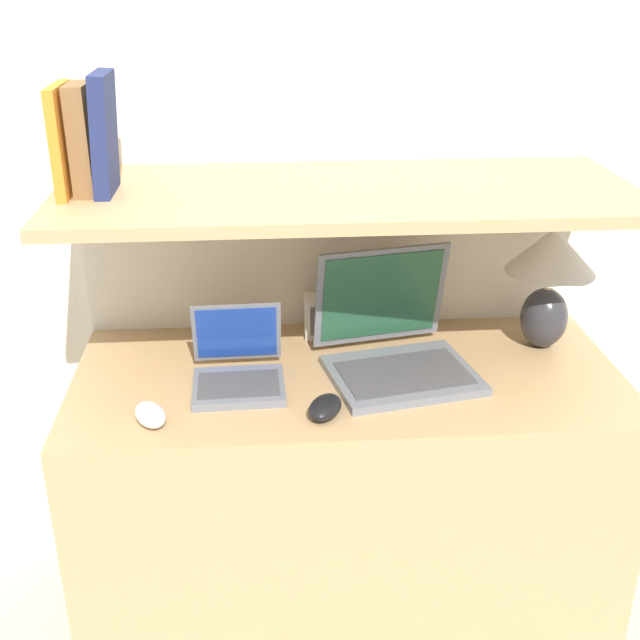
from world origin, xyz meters
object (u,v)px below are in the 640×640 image
at_px(laptop_large, 395,347).
at_px(book_brown, 83,140).
at_px(book_orange, 63,140).
at_px(book_navy, 104,134).
at_px(second_mouse, 150,415).
at_px(computer_mouse, 325,407).
at_px(router_box, 328,316).
at_px(laptop_small, 238,369).
at_px(table_lamp, 550,270).

relative_size(laptop_large, book_brown, 1.67).
height_order(book_orange, book_navy, book_navy).
height_order(second_mouse, book_navy, book_navy).
xyz_separation_m(second_mouse, book_brown, (-0.13, 0.26, 0.54)).
relative_size(second_mouse, book_navy, 0.46).
bearing_deg(computer_mouse, router_box, 84.23).
distance_m(laptop_small, book_brown, 0.62).
distance_m(book_brown, book_navy, 0.05).
relative_size(second_mouse, book_orange, 0.51).
bearing_deg(router_box, book_brown, -164.69).
bearing_deg(router_box, laptop_large, -54.47).
bearing_deg(laptop_large, book_brown, 175.58).
height_order(table_lamp, laptop_small, table_lamp).
height_order(laptop_small, computer_mouse, laptop_small).
xyz_separation_m(book_orange, book_brown, (0.04, 0.00, 0.00)).
distance_m(table_lamp, second_mouse, 1.03).
xyz_separation_m(second_mouse, router_box, (0.42, 0.41, 0.04)).
bearing_deg(second_mouse, laptop_large, 20.09).
bearing_deg(laptop_small, router_box, 47.02).
bearing_deg(laptop_large, laptop_small, -173.02).
relative_size(table_lamp, second_mouse, 2.65).
relative_size(computer_mouse, second_mouse, 1.04).
relative_size(table_lamp, book_orange, 1.36).
relative_size(second_mouse, router_box, 0.98).
bearing_deg(book_navy, table_lamp, 2.48).
bearing_deg(book_navy, laptop_small, -20.46).
distance_m(table_lamp, laptop_small, 0.81).
bearing_deg(second_mouse, laptop_small, 40.64).
height_order(laptop_large, router_box, laptop_large).
distance_m(table_lamp, book_orange, 1.19).
bearing_deg(laptop_small, computer_mouse, -39.77).
height_order(laptop_small, router_box, laptop_small).
height_order(computer_mouse, second_mouse, same).
bearing_deg(router_box, second_mouse, -135.65).
distance_m(router_box, book_orange, 0.79).
bearing_deg(router_box, book_orange, -165.72).
bearing_deg(book_orange, book_brown, 0.00).
relative_size(table_lamp, laptop_large, 0.81).
relative_size(book_orange, book_brown, 0.99).
xyz_separation_m(table_lamp, router_box, (-0.55, 0.10, -0.15)).
distance_m(table_lamp, laptop_large, 0.44).
bearing_deg(laptop_large, second_mouse, -159.91).
bearing_deg(router_box, computer_mouse, -95.77).
relative_size(laptop_large, second_mouse, 3.28).
relative_size(laptop_large, router_box, 3.21).
relative_size(book_orange, book_navy, 0.90).
xyz_separation_m(computer_mouse, book_brown, (-0.51, 0.26, 0.54)).
bearing_deg(book_orange, laptop_small, -15.66).
xyz_separation_m(table_lamp, computer_mouse, (-0.59, -0.31, -0.19)).
relative_size(laptop_small, second_mouse, 1.90).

